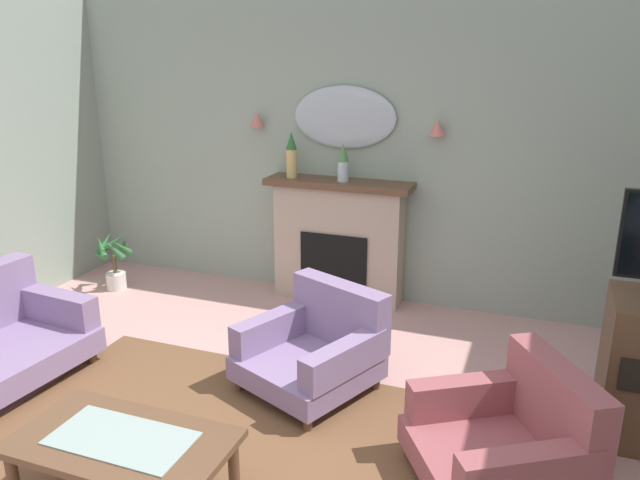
# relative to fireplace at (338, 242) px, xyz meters

# --- Properties ---
(wall_back) EXTENTS (6.91, 0.10, 2.96)m
(wall_back) POSITION_rel_fireplace_xyz_m (0.19, 0.22, 0.91)
(wall_back) COLOR #93A393
(wall_back) RESTS_ON ground
(patterned_rug) EXTENTS (3.20, 2.40, 0.01)m
(patterned_rug) POSITION_rel_fireplace_xyz_m (0.19, -2.60, -0.56)
(patterned_rug) COLOR brown
(patterned_rug) RESTS_ON ground
(fireplace) EXTENTS (1.36, 0.36, 1.16)m
(fireplace) POSITION_rel_fireplace_xyz_m (0.00, 0.00, 0.00)
(fireplace) COLOR tan
(fireplace) RESTS_ON ground
(mantel_vase_left) EXTENTS (0.10, 0.10, 0.42)m
(mantel_vase_left) POSITION_rel_fireplace_xyz_m (-0.45, -0.03, 0.80)
(mantel_vase_left) COLOR tan
(mantel_vase_left) RESTS_ON fireplace
(mantel_vase_centre) EXTENTS (0.10, 0.10, 0.34)m
(mantel_vase_centre) POSITION_rel_fireplace_xyz_m (0.05, -0.03, 0.76)
(mantel_vase_centre) COLOR silver
(mantel_vase_centre) RESTS_ON fireplace
(wall_mirror) EXTENTS (0.96, 0.06, 0.56)m
(wall_mirror) POSITION_rel_fireplace_xyz_m (0.00, 0.14, 1.14)
(wall_mirror) COLOR #B2BCC6
(wall_sconce_left) EXTENTS (0.14, 0.14, 0.14)m
(wall_sconce_left) POSITION_rel_fireplace_xyz_m (-0.85, 0.09, 1.09)
(wall_sconce_left) COLOR #D17066
(wall_sconce_right) EXTENTS (0.14, 0.14, 0.14)m
(wall_sconce_right) POSITION_rel_fireplace_xyz_m (0.85, 0.09, 1.09)
(wall_sconce_right) COLOR #D17066
(coffee_table) EXTENTS (1.10, 0.60, 0.45)m
(coffee_table) POSITION_rel_fireplace_xyz_m (-0.09, -3.07, -0.19)
(coffee_table) COLOR brown
(coffee_table) RESTS_ON ground
(armchair_beside_couch) EXTENTS (1.12, 1.11, 0.71)m
(armchair_beside_couch) POSITION_rel_fireplace_xyz_m (1.72, -2.19, -0.27)
(armchair_beside_couch) COLOR #934C51
(armchair_beside_couch) RESTS_ON ground
(armchair_in_corner) EXTENTS (1.06, 1.07, 0.71)m
(armchair_in_corner) POSITION_rel_fireplace_xyz_m (0.37, -1.56, -0.27)
(armchair_in_corner) COLOR gray
(armchair_in_corner) RESTS_ON ground
(potted_plant_small_fern) EXTENTS (0.39, 0.39, 0.58)m
(potted_plant_small_fern) POSITION_rel_fireplace_xyz_m (-2.16, -0.53, -0.27)
(potted_plant_small_fern) COLOR silver
(potted_plant_small_fern) RESTS_ON ground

